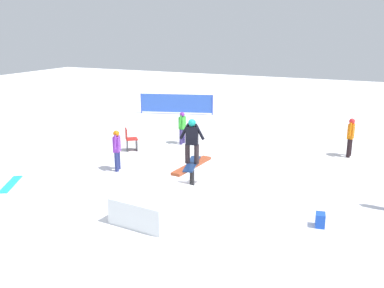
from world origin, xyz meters
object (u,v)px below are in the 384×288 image
Objects in this scene: bystander_orange at (351,135)px; bystander_purple at (117,148)px; loose_snowboard_cyan at (11,184)px; folding_chair at (130,140)px; main_rider_on_rail at (192,142)px; rail_feature at (192,169)px; backpack_on_snow at (320,220)px; bystander_green at (182,126)px; loose_snowboard_white at (248,167)px.

bystander_purple is at bearing 131.60° from bystander_orange.
loose_snowboard_cyan is 1.66× the size of folding_chair.
main_rider_on_rail is at bearing -100.76° from loose_snowboard_cyan.
folding_chair is at bearing 38.75° from main_rider_on_rail.
folding_chair is (-2.69, 7.78, -0.39)m from bystander_orange.
bystander_purple is 0.93× the size of loose_snowboard_cyan.
folding_chair is at bearing 58.73° from rail_feature.
main_rider_on_rail reaches higher than bystander_orange.
bystander_orange is 6.40m from backpack_on_snow.
backpack_on_snow is at bearing -174.44° from bystander_orange.
rail_feature is 2.11× the size of folding_chair.
bystander_green reaches higher than loose_snowboard_white.
bystander_orange is 6.46m from bystander_green.
rail_feature is at bearing 152.33° from bystander_orange.
backpack_on_snow is at bearing -95.73° from rail_feature.
rail_feature is 1.29× the size of bystander_orange.
rail_feature is 6.81m from bystander_orange.
bystander_orange is at bearing 169.28° from backpack_on_snow.
bystander_purple is 2.38m from folding_chair.
rail_feature reaches higher than backpack_on_snow.
loose_snowboard_white is (2.87, -0.79, -0.69)m from rail_feature.
main_rider_on_rail is 1.03× the size of bystander_orange.
bystander_orange is at bearing 23.92° from loose_snowboard_white.
main_rider_on_rail is 4.02m from backpack_on_snow.
main_rider_on_rail is at bearing -166.17° from folding_chair.
bystander_green is at bearing -140.63° from backpack_on_snow.
loose_snowboard_cyan is at bearing 118.38° from bystander_purple.
bystander_orange is 1.63× the size of folding_chair.
bystander_orange reaches higher than rail_feature.
folding_chair is at bearing 1.69° from bystander_purple.
folding_chair is at bearing 142.67° from bystander_green.
bystander_orange reaches higher than bystander_purple.
main_rider_on_rail is 5.41m from bystander_green.
loose_snowboard_white is (-2.78, 3.02, -0.80)m from bystander_orange.
backpack_on_snow is at bearing -122.71° from bystander_purple.
main_rider_on_rail is 1.01× the size of loose_snowboard_cyan.
main_rider_on_rail is 3.27m from bystander_purple.
backpack_on_snow is at bearing -112.56° from loose_snowboard_cyan.
rail_feature is 5.36m from bystander_green.
bystander_purple is 3.96m from bystander_green.
loose_snowboard_white is 3.98× the size of backpack_on_snow.
loose_snowboard_cyan is at bearing 93.55° from main_rider_on_rail.
rail_feature is 3.18m from bystander_purple.
bystander_orange is 4.23× the size of backpack_on_snow.
loose_snowboard_cyan is at bearing -161.52° from loose_snowboard_white.
bystander_purple is 3.42m from loose_snowboard_cyan.
main_rider_on_rail reaches higher than loose_snowboard_white.
main_rider_on_rail is at bearing 0.00° from rail_feature.
loose_snowboard_white is 1.54× the size of folding_chair.
backpack_on_snow is (-6.37, 0.09, -0.64)m from bystander_orange.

